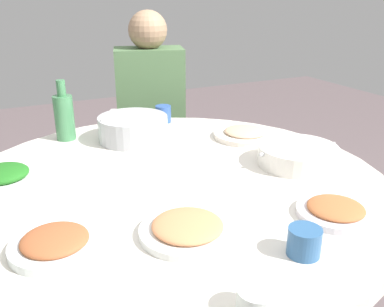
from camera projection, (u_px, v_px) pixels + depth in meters
round_dining_table at (172, 199)px, 1.35m from camera, size 1.35×1.35×0.72m
rice_bowl at (133, 128)px, 1.65m from camera, size 0.27×0.27×0.10m
soup_bowl at (298, 156)px, 1.42m from camera, size 0.27×0.29×0.06m
dish_shrimp at (188, 228)px, 1.02m from camera, size 0.24×0.24×0.04m
dish_noodles at (245, 134)px, 1.68m from camera, size 0.25×0.25×0.04m
dish_greens at (4, 176)px, 1.29m from camera, size 0.22×0.22×0.05m
dish_tofu_braise at (335, 210)px, 1.10m from camera, size 0.20×0.20×0.04m
dish_stirfry at (55, 243)px, 0.96m from camera, size 0.21×0.21×0.04m
green_bottle at (64, 116)px, 1.64m from camera, size 0.07×0.07×0.23m
tea_cup_near at (257, 301)px, 0.77m from camera, size 0.08×0.08×0.05m
tea_cup_far at (163, 114)px, 1.87m from camera, size 0.07×0.07×0.07m
tea_cup_side at (304, 242)px, 0.94m from camera, size 0.08×0.08×0.07m
stool_for_diner_right at (154, 192)px, 2.37m from camera, size 0.37×0.37×0.42m
diner_right at (150, 100)px, 2.18m from camera, size 0.42×0.40×0.76m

